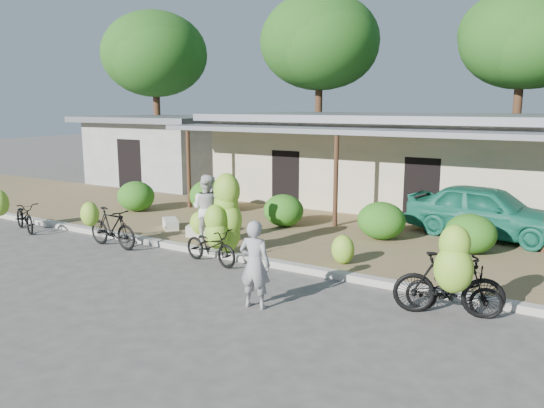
{
  "coord_description": "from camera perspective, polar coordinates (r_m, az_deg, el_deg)",
  "views": [
    {
      "loc": [
        6.41,
        -8.07,
        3.68
      ],
      "look_at": [
        -0.45,
        3.22,
        1.2
      ],
      "focal_mm": 35.0,
      "sensor_mm": 36.0,
      "label": 1
    }
  ],
  "objects": [
    {
      "name": "loose_banana_c",
      "position": [
        12.15,
        7.63,
        -4.86
      ],
      "size": [
        0.53,
        0.45,
        0.67
      ],
      "primitive_type": "ellipsoid",
      "color": "#88C531",
      "rests_on": "sidewalk"
    },
    {
      "name": "vendor",
      "position": [
        9.7,
        -1.87,
        -6.51
      ],
      "size": [
        0.65,
        0.48,
        1.64
      ],
      "primitive_type": "imported",
      "rotation": [
        0.0,
        0.0,
        3.29
      ],
      "color": "gray",
      "rests_on": "ground"
    },
    {
      "name": "loose_banana_a",
      "position": [
        14.64,
        -7.81,
        -2.14
      ],
      "size": [
        0.56,
        0.47,
        0.7
      ],
      "primitive_type": "ellipsoid",
      "color": "#88C531",
      "rests_on": "sidewalk"
    },
    {
      "name": "hedge_2",
      "position": [
        15.71,
        1.24,
        -0.69
      ],
      "size": [
        1.22,
        1.1,
        0.95
      ],
      "primitive_type": "ellipsoid",
      "color": "#175C15",
      "rests_on": "sidewalk"
    },
    {
      "name": "sack_near",
      "position": [
        14.7,
        -7.47,
        -2.88
      ],
      "size": [
        0.94,
        0.69,
        0.3
      ],
      "primitive_type": "cube",
      "rotation": [
        0.0,
        0.0,
        0.39
      ],
      "color": "beige",
      "rests_on": "sidewalk"
    },
    {
      "name": "tree_center_right",
      "position": [
        25.03,
        24.99,
        15.95
      ],
      "size": [
        5.18,
        5.06,
        8.35
      ],
      "color": "#45281B",
      "rests_on": "ground"
    },
    {
      "name": "bike_far_left",
      "position": [
        17.16,
        -25.55,
        -0.94
      ],
      "size": [
        1.78,
        1.43,
        1.31
      ],
      "rotation": [
        0.0,
        0.0,
        1.22
      ],
      "color": "black",
      "rests_on": "ground"
    },
    {
      "name": "shop_main",
      "position": [
        20.15,
        12.62,
        4.79
      ],
      "size": [
        13.0,
        8.5,
        3.35
      ],
      "color": "beige",
      "rests_on": "ground"
    },
    {
      "name": "ground",
      "position": [
        10.95,
        -6.85,
        -9.09
      ],
      "size": [
        100.0,
        100.0,
        0.0
      ],
      "primitive_type": "plane",
      "color": "#4B4846",
      "rests_on": "ground"
    },
    {
      "name": "hedge_4",
      "position": [
        13.74,
        20.56,
        -3.01
      ],
      "size": [
        1.23,
        1.11,
        0.96
      ],
      "primitive_type": "ellipsoid",
      "color": "#175C15",
      "rests_on": "sidewalk"
    },
    {
      "name": "shop_grey",
      "position": [
        25.9,
        -11.15,
        5.86
      ],
      "size": [
        7.0,
        6.0,
        3.15
      ],
      "color": "#A8A9A4",
      "rests_on": "ground"
    },
    {
      "name": "loose_banana_b",
      "position": [
        13.98,
        -5.85,
        -2.91
      ],
      "size": [
        0.48,
        0.41,
        0.6
      ],
      "primitive_type": "ellipsoid",
      "color": "#88C531",
      "rests_on": "sidewalk"
    },
    {
      "name": "sidewalk",
      "position": [
        15.0,
        5.01,
        -3.37
      ],
      "size": [
        60.0,
        6.0,
        0.12
      ],
      "primitive_type": "cube",
      "color": "olive",
      "rests_on": "ground"
    },
    {
      "name": "hedge_1",
      "position": [
        17.88,
        -6.71,
        0.86
      ],
      "size": [
        1.41,
        1.27,
        1.1
      ],
      "primitive_type": "ellipsoid",
      "color": "#175C15",
      "rests_on": "sidewalk"
    },
    {
      "name": "bike_left",
      "position": [
        14.37,
        -17.08,
        -2.29
      ],
      "size": [
        1.78,
        1.16,
        1.31
      ],
      "rotation": [
        0.0,
        0.0,
        1.51
      ],
      "color": "black",
      "rests_on": "ground"
    },
    {
      "name": "hedge_0",
      "position": [
        18.54,
        -14.42,
        0.82
      ],
      "size": [
        1.3,
        1.17,
        1.02
      ],
      "primitive_type": "ellipsoid",
      "color": "#175C15",
      "rests_on": "sidewalk"
    },
    {
      "name": "bike_right",
      "position": [
        9.7,
        18.6,
        -7.63
      ],
      "size": [
        1.98,
        1.43,
        1.78
      ],
      "rotation": [
        0.0,
        0.0,
        1.87
      ],
      "color": "black",
      "rests_on": "ground"
    },
    {
      "name": "hedge_3",
      "position": [
        14.49,
        11.67,
        -1.76
      ],
      "size": [
        1.29,
        1.16,
        1.01
      ],
      "primitive_type": "ellipsoid",
      "color": "#175C15",
      "rests_on": "sidewalk"
    },
    {
      "name": "tree_back_left",
      "position": [
        29.33,
        -12.63,
        15.61
      ],
      "size": [
        5.54,
        5.45,
        8.44
      ],
      "color": "#45281B",
      "rests_on": "ground"
    },
    {
      "name": "curb",
      "position": [
        12.47,
        -1.16,
        -6.17
      ],
      "size": [
        60.0,
        0.25,
        0.15
      ],
      "primitive_type": "cube",
      "color": "#A8A399",
      "rests_on": "ground"
    },
    {
      "name": "sack_far",
      "position": [
        15.77,
        -10.86,
        -2.09
      ],
      "size": [
        0.82,
        0.77,
        0.28
      ],
      "primitive_type": "cube",
      "rotation": [
        0.0,
        0.0,
        -0.7
      ],
      "color": "beige",
      "rests_on": "sidewalk"
    },
    {
      "name": "tree_far_center",
      "position": [
        27.23,
        4.89,
        17.17
      ],
      "size": [
        5.88,
        5.82,
        9.03
      ],
      "color": "#45281B",
      "rests_on": "ground"
    },
    {
      "name": "bystander",
      "position": [
        13.88,
        -7.01,
        -0.52
      ],
      "size": [
        0.92,
        0.74,
        1.79
      ],
      "primitive_type": "imported",
      "rotation": [
        0.0,
        0.0,
        3.22
      ],
      "color": "silver",
      "rests_on": "sidewalk"
    },
    {
      "name": "teal_van",
      "position": [
        15.52,
        22.06,
        -0.71
      ],
      "size": [
        4.43,
        2.3,
        1.44
      ],
      "primitive_type": "imported",
      "rotation": [
        0.0,
        0.0,
        1.42
      ],
      "color": "#197158",
      "rests_on": "sidewalk"
    },
    {
      "name": "bike_far_right",
      "position": [
        10.05,
        18.94,
        -8.79
      ],
      "size": [
        1.73,
        0.82,
        0.87
      ],
      "rotation": [
        0.0,
        0.0,
        1.72
      ],
      "color": "black",
      "rests_on": "ground"
    },
    {
      "name": "bike_center",
      "position": [
        12.63,
        -5.61,
        -2.39
      ],
      "size": [
        1.72,
        1.29,
        2.09
      ],
      "rotation": [
        0.0,
        0.0,
        1.4
      ],
      "color": "black",
      "rests_on": "ground"
    }
  ]
}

